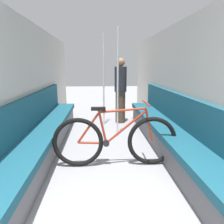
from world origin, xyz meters
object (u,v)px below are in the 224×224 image
passenger_standing (120,90)px  bicycle (115,141)px  bench_seat_row_left (41,136)px  grab_pole_near (104,82)px  grab_pole_far (118,85)px  bench_seat_row_right (170,134)px

passenger_standing → bicycle: bearing=-64.8°
bench_seat_row_left → grab_pole_near: bearing=59.7°
bench_seat_row_left → grab_pole_far: (1.32, 0.91, 0.75)m
bench_seat_row_right → bicycle: 1.08m
bench_seat_row_right → grab_pole_near: grab_pole_near is taller
bench_seat_row_left → bench_seat_row_right: (2.13, 0.00, 0.00)m
bench_seat_row_left → bicycle: 1.27m
grab_pole_near → bench_seat_row_right: bearing=-59.7°
bench_seat_row_left → passenger_standing: passenger_standing is taller
bicycle → passenger_standing: size_ratio=1.11×
grab_pole_far → bicycle: bearing=-96.2°
passenger_standing → grab_pole_near: bearing=-128.8°
bench_seat_row_left → bicycle: size_ratio=2.63×
bench_seat_row_right → grab_pole_far: bearing=131.7°
bicycle → passenger_standing: bearing=75.5°
grab_pole_near → grab_pole_far: (0.26, -0.92, 0.00)m
bicycle → grab_pole_far: grab_pole_far is taller
bench_seat_row_right → grab_pole_near: size_ratio=2.17×
grab_pole_near → passenger_standing: 0.50m
grab_pole_near → grab_pole_far: same height
bicycle → passenger_standing: (0.32, 2.46, 0.45)m
bench_seat_row_left → bench_seat_row_right: bearing=0.0°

